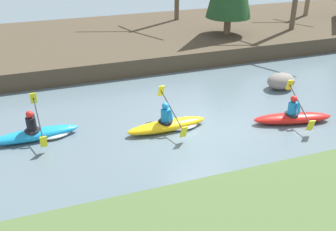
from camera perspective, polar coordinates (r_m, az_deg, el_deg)
name	(u,v)px	position (r m, az deg, el deg)	size (l,w,h in m)	color
ground_plane	(204,125)	(13.34, 5.31, -1.38)	(90.00, 90.00, 0.00)	slate
riverbank_far	(131,40)	(21.70, -5.42, 10.88)	(44.00, 9.05, 0.78)	#473D2D
kayaker_lead	(293,117)	(14.00, 17.71, -0.18)	(2.79, 2.05, 1.20)	red
kayaker_middle	(170,124)	(12.91, 0.31, -1.26)	(2.78, 2.07, 1.20)	yellow
kayaker_trailing	(38,133)	(13.04, -18.28, -2.44)	(2.79, 2.07, 1.20)	#1993D6
boulder_midstream	(281,81)	(16.69, 16.08, 4.82)	(1.17, 0.91, 0.66)	gray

